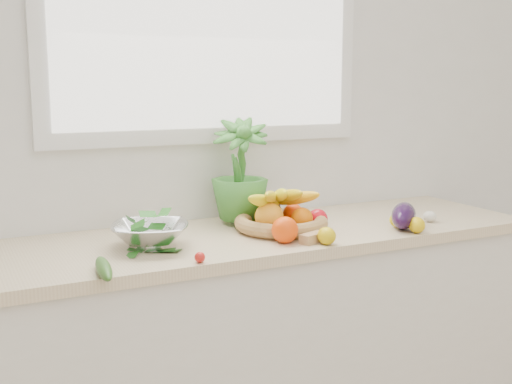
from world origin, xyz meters
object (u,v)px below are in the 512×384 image
cucumber (104,268)px  potted_herb (240,169)px  colander_with_spinach (150,228)px  fruit_basket (280,217)px  apple (318,219)px  eggplant (404,216)px

cucumber → potted_herb: 0.78m
colander_with_spinach → fruit_basket: bearing=2.7°
apple → colander_with_spinach: colander_with_spinach is taller
fruit_basket → colander_with_spinach: fruit_basket is taller
cucumber → fruit_basket: size_ratio=0.51×
apple → colander_with_spinach: 0.63m
fruit_basket → colander_with_spinach: size_ratio=1.35×
eggplant → cucumber: (-1.13, -0.09, -0.03)m
cucumber → colander_with_spinach: 0.32m
apple → fruit_basket: (-0.14, 0.03, 0.01)m
fruit_basket → colander_with_spinach: (-0.50, -0.02, 0.01)m
apple → fruit_basket: 0.14m
apple → colander_with_spinach: bearing=179.1°
cucumber → potted_herb: (0.62, 0.43, 0.19)m
colander_with_spinach → cucumber: bearing=-131.6°
eggplant → fruit_basket: size_ratio=0.54×
apple → potted_herb: 0.35m
potted_herb → fruit_basket: bearing=-64.2°
cucumber → fruit_basket: 0.75m
apple → fruit_basket: bearing=166.4°
apple → potted_herb: (-0.22, 0.20, 0.17)m
apple → colander_with_spinach: (-0.63, 0.01, 0.03)m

